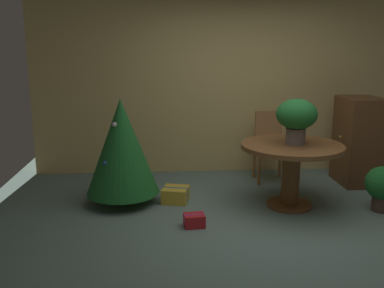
# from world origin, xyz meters

# --- Properties ---
(ground_plane) EXTENTS (6.60, 6.60, 0.00)m
(ground_plane) POSITION_xyz_m (0.00, 0.00, 0.00)
(ground_plane) COLOR slate
(back_wall_panel) EXTENTS (6.00, 0.10, 2.60)m
(back_wall_panel) POSITION_xyz_m (0.00, 2.20, 1.30)
(back_wall_panel) COLOR tan
(back_wall_panel) RESTS_ON ground_plane
(round_dining_table) EXTENTS (1.18, 1.18, 0.76)m
(round_dining_table) POSITION_xyz_m (0.37, 0.61, 0.57)
(round_dining_table) COLOR brown
(round_dining_table) RESTS_ON ground_plane
(flower_vase) EXTENTS (0.46, 0.46, 0.52)m
(flower_vase) POSITION_xyz_m (0.40, 0.61, 1.08)
(flower_vase) COLOR #665B51
(flower_vase) RESTS_ON round_dining_table
(wooden_chair_far) EXTENTS (0.42, 0.38, 0.97)m
(wooden_chair_far) POSITION_xyz_m (0.37, 1.66, 0.55)
(wooden_chair_far) COLOR #9E6B3D
(wooden_chair_far) RESTS_ON ground_plane
(holiday_tree) EXTENTS (0.87, 0.87, 1.27)m
(holiday_tree) POSITION_xyz_m (-1.60, 0.85, 0.70)
(holiday_tree) COLOR brown
(holiday_tree) RESTS_ON ground_plane
(gift_box_gold) EXTENTS (0.36, 0.36, 0.18)m
(gift_box_gold) POSITION_xyz_m (-0.97, 0.86, 0.09)
(gift_box_gold) COLOR gold
(gift_box_gold) RESTS_ON ground_plane
(gift_box_red) EXTENTS (0.23, 0.19, 0.13)m
(gift_box_red) POSITION_xyz_m (-0.80, 0.09, 0.07)
(gift_box_red) COLOR red
(gift_box_red) RESTS_ON ground_plane
(wooden_cabinet) EXTENTS (0.52, 0.66, 1.19)m
(wooden_cabinet) POSITION_xyz_m (1.55, 1.44, 0.59)
(wooden_cabinet) COLOR brown
(wooden_cabinet) RESTS_ON ground_plane
(potted_plant) EXTENTS (0.39, 0.39, 0.53)m
(potted_plant) POSITION_xyz_m (1.38, 0.39, 0.31)
(potted_plant) COLOR #4C382D
(potted_plant) RESTS_ON ground_plane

